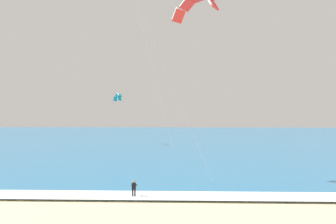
{
  "coord_description": "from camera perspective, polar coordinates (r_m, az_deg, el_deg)",
  "views": [
    {
      "loc": [
        -0.81,
        -15.55,
        7.85
      ],
      "look_at": [
        -1.78,
        15.92,
        7.74
      ],
      "focal_mm": 33.9,
      "sensor_mm": 36.0,
      "label": 1
    }
  ],
  "objects": [
    {
      "name": "sea",
      "position": [
        87.81,
        2.28,
        -4.87
      ],
      "size": [
        200.0,
        120.0,
        0.2
      ],
      "primitive_type": "cube",
      "color": "teal",
      "rests_on": "ground"
    },
    {
      "name": "kitesurfer",
      "position": [
        29.2,
        -6.16,
        -13.49
      ],
      "size": [
        0.55,
        0.53,
        1.69
      ],
      "color": "black",
      "rests_on": "ground"
    },
    {
      "name": "kite_distant",
      "position": [
        73.13,
        -8.99,
        2.81
      ],
      "size": [
        2.79,
        4.83,
        1.88
      ],
      "color": "teal"
    },
    {
      "name": "surf_foam",
      "position": [
        29.48,
        3.38,
        -14.8
      ],
      "size": [
        200.0,
        3.01,
        0.04
      ],
      "primitive_type": "cube",
      "color": "white",
      "rests_on": "sea"
    },
    {
      "name": "surfboard",
      "position": [
        29.41,
        -6.17,
        -15.23
      ],
      "size": [
        0.5,
        1.42,
        0.09
      ],
      "color": "#239EC6",
      "rests_on": "ground"
    },
    {
      "name": "kite_primary",
      "position": [
        34.36,
        4.88,
        18.73
      ],
      "size": [
        7.91,
        6.71,
        18.58
      ],
      "color": "red"
    }
  ]
}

